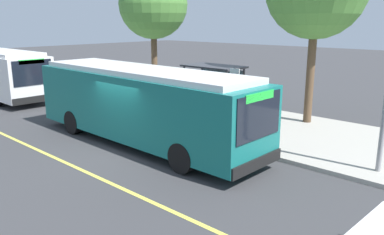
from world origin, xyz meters
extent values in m
plane|color=#38383A|center=(0.00, 0.00, 0.00)|extent=(120.00, 120.00, 0.00)
cube|color=#A8A399|center=(0.00, 6.00, 0.07)|extent=(44.00, 6.40, 0.15)
cube|color=#E0D64C|center=(0.00, -2.20, 0.00)|extent=(36.00, 0.14, 0.01)
cube|color=#146B66|center=(-0.15, 1.00, 1.55)|extent=(10.67, 2.68, 2.40)
cube|color=silver|center=(-0.15, 1.00, 2.85)|extent=(9.81, 2.41, 0.20)
cube|color=black|center=(5.18, 0.94, 1.98)|extent=(0.07, 2.17, 1.34)
cube|color=black|center=(-0.14, 2.29, 1.84)|extent=(9.36, 0.15, 1.06)
cube|color=silver|center=(-0.14, 2.29, 0.57)|extent=(10.11, 0.15, 0.28)
cube|color=#26D83F|center=(5.19, 0.94, 2.57)|extent=(0.05, 1.40, 0.24)
cube|color=black|center=(5.20, 0.94, 0.53)|extent=(0.11, 2.50, 0.36)
cylinder|color=black|center=(3.16, 2.11, 0.50)|extent=(1.00, 0.29, 1.00)
cylinder|color=black|center=(3.13, -0.19, 0.50)|extent=(1.00, 0.29, 1.00)
cylinder|color=black|center=(-3.33, 2.19, 0.50)|extent=(1.00, 0.29, 1.00)
cylinder|color=black|center=(-3.36, -0.12, 0.50)|extent=(1.00, 0.29, 1.00)
cube|color=black|center=(-9.20, 1.10, 1.98)|extent=(0.04, 2.17, 1.34)
cube|color=black|center=(-15.10, 2.39, 1.84)|extent=(10.36, 0.04, 1.06)
cube|color=#197259|center=(-15.10, 2.39, 0.57)|extent=(11.19, 0.03, 0.28)
cube|color=#26D83F|center=(-9.20, 1.10, 2.57)|extent=(0.03, 1.40, 0.24)
cube|color=black|center=(-9.19, 1.10, 0.53)|extent=(0.08, 2.50, 0.36)
cylinder|color=black|center=(-11.45, 2.25, 0.50)|extent=(1.00, 0.28, 1.00)
cylinder|color=#333338|center=(0.75, 6.45, 1.35)|extent=(0.10, 0.10, 2.40)
cylinder|color=#333338|center=(0.75, 5.15, 1.35)|extent=(0.10, 0.10, 2.40)
cylinder|color=#333338|center=(-1.85, 6.45, 1.35)|extent=(0.10, 0.10, 2.40)
cylinder|color=#333338|center=(-1.85, 5.15, 1.35)|extent=(0.10, 0.10, 2.40)
cube|color=#333338|center=(-0.55, 5.80, 2.59)|extent=(2.90, 1.60, 0.08)
cube|color=#4C606B|center=(-0.55, 6.45, 1.35)|extent=(2.47, 0.04, 2.16)
cube|color=navy|center=(-1.85, 5.80, 1.30)|extent=(0.06, 1.11, 1.82)
cube|color=brown|center=(-0.47, 5.90, 0.60)|extent=(1.60, 0.44, 0.06)
cube|color=brown|center=(-0.47, 6.14, 0.88)|extent=(1.60, 0.05, 0.44)
cube|color=#333338|center=(-1.19, 5.90, 0.38)|extent=(0.08, 0.40, 0.45)
cube|color=#333338|center=(0.25, 5.90, 0.38)|extent=(0.08, 0.40, 0.45)
cylinder|color=#333338|center=(2.40, 3.49, 1.55)|extent=(0.07, 0.07, 2.80)
cube|color=white|center=(2.40, 3.47, 2.65)|extent=(0.44, 0.03, 0.56)
cube|color=red|center=(2.40, 3.46, 2.65)|extent=(0.40, 0.01, 0.16)
cylinder|color=#282D47|center=(-2.82, 4.30, 0.57)|extent=(0.14, 0.14, 0.85)
cylinder|color=#282D47|center=(-2.82, 4.12, 0.57)|extent=(0.14, 0.14, 0.85)
cube|color=red|center=(-2.82, 4.21, 1.31)|extent=(0.24, 0.40, 0.62)
sphere|color=tan|center=(-2.82, 4.21, 1.73)|extent=(0.22, 0.22, 0.22)
cylinder|color=brown|center=(3.31, 7.95, 2.28)|extent=(0.36, 0.36, 4.27)
cylinder|color=brown|center=(-6.52, 7.44, 2.13)|extent=(0.36, 0.36, 3.96)
sphere|color=#4C8438|center=(-6.52, 7.44, 5.63)|extent=(4.03, 4.03, 4.03)
camera|label=1|loc=(11.18, -8.48, 4.68)|focal=36.51mm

